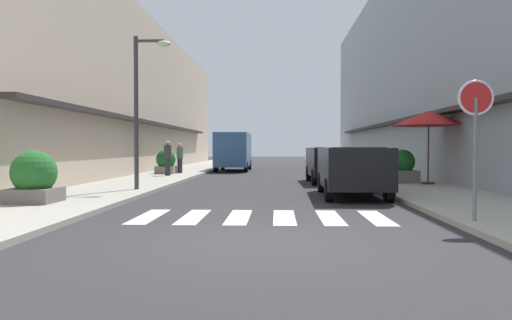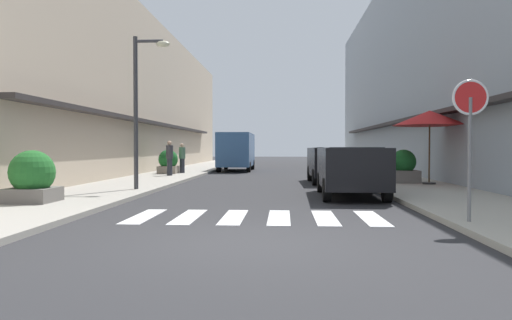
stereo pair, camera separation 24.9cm
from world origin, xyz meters
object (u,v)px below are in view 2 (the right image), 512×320
Objects in this scene: round_street_sign at (470,113)px; street_lamp at (142,95)px; parked_car_mid at (332,161)px; delivery_van at (237,148)px; planter_far at (168,162)px; planter_midblock at (403,168)px; cafe_umbrella at (430,118)px; parked_car_near at (351,166)px; planter_corner at (32,178)px; pedestrian_walking_near at (170,157)px; pedestrian_walking_far at (182,157)px.

round_street_sign is 0.52× the size of street_lamp.
street_lamp is (-7.93, 6.42, 1.06)m from round_street_sign.
delivery_van is (-4.94, 10.22, 0.49)m from parked_car_mid.
planter_far is (-7.96, 4.73, -0.21)m from parked_car_mid.
parked_car_mid is 2.87m from planter_midblock.
parked_car_mid is at bearing 156.57° from planter_midblock.
cafe_umbrella is 2.13× the size of planter_midblock.
parked_car_near is at bearing -72.68° from delivery_van.
street_lamp is at bearing 67.30° from planter_corner.
delivery_van is 3.23× the size of pedestrian_walking_near.
planter_midblock is at bearing -66.81° from pedestrian_walking_near.
parked_car_near reaches higher than planter_corner.
round_street_sign is 18.39m from planter_far.
planter_corner is at bearing -160.70° from parked_car_near.
parked_car_near is 2.73× the size of pedestrian_walking_far.
round_street_sign is 2.01× the size of planter_corner.
pedestrian_walking_near is 2.35m from pedestrian_walking_far.
parked_car_near is 16.59m from delivery_van.
pedestrian_walking_far is at bearing 118.13° from round_street_sign.
pedestrian_walking_far is (0.81, 13.73, 0.22)m from planter_corner.
planter_corner is (-1.61, -3.84, -2.43)m from street_lamp.
round_street_sign reaches higher than planter_far.
delivery_van is 5.52m from pedestrian_walking_far.
pedestrian_walking_near is at bearing 96.87° from street_lamp.
delivery_van is 4.27× the size of planter_midblock.
planter_corner is 1.04× the size of planter_far.
cafe_umbrella is at bearing -47.21° from planter_midblock.
round_street_sign is at bearing -102.22° from cafe_umbrella.
pedestrian_walking_near reaches higher than pedestrian_walking_far.
street_lamp is 10.17m from pedestrian_walking_far.
parked_car_near is at bearing -90.00° from parked_car_mid.
pedestrian_walking_far is (-10.70, 7.19, -1.59)m from cafe_umbrella.
pedestrian_walking_far is (-0.80, 9.90, -2.21)m from street_lamp.
delivery_van is 18.97m from planter_corner.
parked_car_near is 13.13m from pedestrian_walking_far.
planter_midblock is (10.77, 7.33, -0.02)m from planter_corner.
round_street_sign reaches higher than planter_midblock.
cafe_umbrella is (8.30, -12.15, 1.13)m from delivery_van.
pedestrian_walking_far is (-7.34, 5.26, 0.02)m from parked_car_mid.
planter_midblock is 11.84m from pedestrian_walking_far.
delivery_van is 4.23× the size of planter_corner.
street_lamp is 2.94× the size of pedestrian_walking_near.
delivery_van is 14.75m from cafe_umbrella.
cafe_umbrella is 13.26m from planter_far.
round_street_sign is at bearing -59.38° from planter_far.
street_lamp reaches higher than parked_car_mid.
street_lamp is (-1.60, -14.85, 1.74)m from delivery_van.
round_street_sign is 9.97m from planter_corner.
delivery_van reaches higher than parked_car_mid.
planter_far is (0.19, 13.20, -0.01)m from planter_corner.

